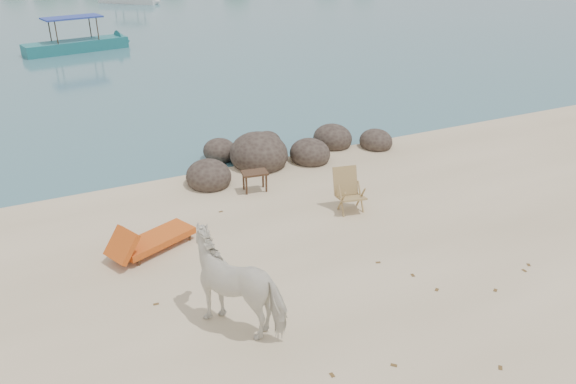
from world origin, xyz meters
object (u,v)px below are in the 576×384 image
(lounge_chair, at_px, (156,236))
(deck_chair, at_px, (352,193))
(boulders, at_px, (278,154))
(side_table, at_px, (255,183))
(boat_near, at_px, (73,23))
(cow, at_px, (240,282))

(lounge_chair, bearing_deg, deck_chair, -27.13)
(boulders, xyz_separation_m, lounge_chair, (-4.28, -3.30, 0.07))
(boulders, height_order, lounge_chair, boulders)
(side_table, bearing_deg, deck_chair, -43.29)
(deck_chair, xyz_separation_m, boat_near, (-3.32, 22.61, 0.97))
(cow, xyz_separation_m, boat_near, (0.45, 25.27, 0.67))
(boulders, distance_m, side_table, 2.13)
(side_table, bearing_deg, boat_near, 102.93)
(cow, distance_m, boat_near, 25.28)
(cow, relative_size, deck_chair, 1.90)
(lounge_chair, bearing_deg, boulders, 14.38)
(cow, bearing_deg, boulders, -158.16)
(boulders, distance_m, boat_near, 19.30)
(cow, distance_m, side_table, 5.16)
(cow, height_order, deck_chair, cow)
(boulders, bearing_deg, lounge_chair, -142.42)
(lounge_chair, height_order, deck_chair, deck_chair)
(lounge_chair, distance_m, deck_chair, 4.50)
(boulders, relative_size, lounge_chair, 3.26)
(cow, height_order, side_table, cow)
(boat_near, bearing_deg, side_table, -96.57)
(cow, xyz_separation_m, deck_chair, (3.78, 2.66, -0.30))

